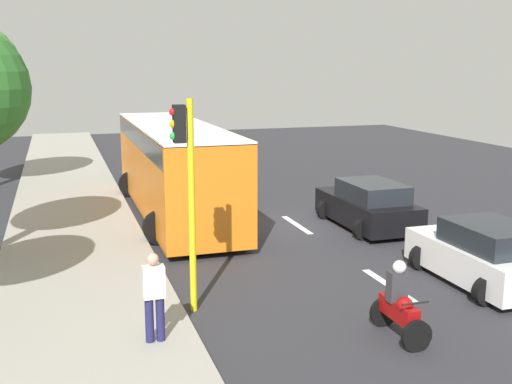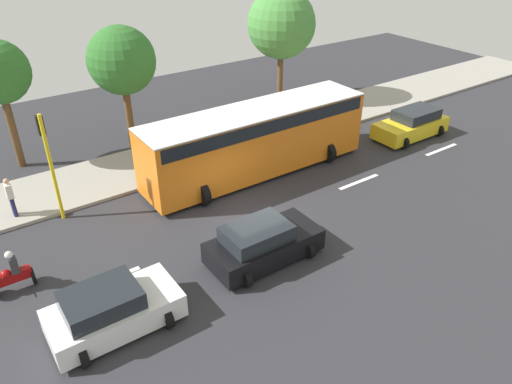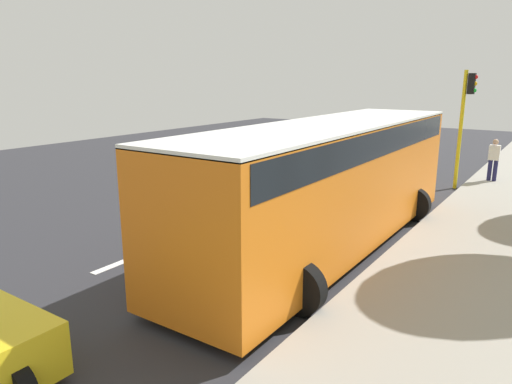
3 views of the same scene
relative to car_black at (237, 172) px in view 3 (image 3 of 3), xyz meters
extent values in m
cube|color=#2D2D33|center=(2.08, -0.95, -0.76)|extent=(40.00, 60.00, 0.10)
cube|color=#9E998E|center=(9.08, -0.95, -0.64)|extent=(4.00, 60.00, 0.15)
cube|color=white|center=(2.08, -6.95, -0.71)|extent=(0.20, 2.40, 0.01)
cube|color=white|center=(2.08, -0.95, -0.71)|extent=(0.20, 2.40, 0.01)
cube|color=white|center=(2.08, 5.05, -0.71)|extent=(0.20, 2.40, 0.01)
cube|color=white|center=(2.08, 11.05, -0.71)|extent=(0.20, 2.40, 0.01)
cube|color=black|center=(0.00, -0.08, -0.15)|extent=(1.86, 4.12, 0.80)
cube|color=#1E2328|center=(0.00, 0.25, 0.53)|extent=(1.56, 2.31, 0.56)
cylinder|color=black|center=(0.82, -1.44, -0.39)|extent=(0.64, 0.22, 0.64)
cylinder|color=black|center=(-0.82, -1.44, -0.39)|extent=(0.64, 0.22, 0.64)
cylinder|color=black|center=(0.82, 1.28, -0.39)|extent=(0.64, 0.22, 0.64)
cylinder|color=black|center=(-0.82, 1.28, -0.39)|extent=(0.64, 0.22, 0.64)
cube|color=white|center=(-0.15, 5.51, -0.15)|extent=(1.90, 3.87, 0.80)
cube|color=#1E2328|center=(-0.15, 5.82, 0.53)|extent=(1.60, 2.17, 0.56)
cylinder|color=black|center=(0.69, 4.24, -0.39)|extent=(0.64, 0.22, 0.64)
cylinder|color=black|center=(-0.99, 4.24, -0.39)|extent=(0.64, 0.22, 0.64)
cylinder|color=black|center=(0.69, 6.79, -0.39)|extent=(0.64, 0.22, 0.64)
cylinder|color=black|center=(-0.99, 6.79, -0.39)|extent=(0.64, 0.22, 0.64)
cube|color=orange|center=(5.60, -3.62, 0.94)|extent=(2.50, 11.00, 2.90)
cube|color=black|center=(5.60, -3.62, 2.04)|extent=(2.52, 10.56, 0.60)
cube|color=white|center=(5.60, -3.62, 2.41)|extent=(2.50, 11.00, 0.08)
cylinder|color=black|center=(4.50, -0.10, -0.21)|extent=(1.00, 0.30, 1.00)
cylinder|color=black|center=(6.70, -0.10, -0.21)|extent=(1.00, 0.30, 1.00)
cylinder|color=black|center=(4.50, -7.14, -0.21)|extent=(1.00, 0.30, 1.00)
cylinder|color=black|center=(6.70, -7.14, -0.21)|extent=(1.00, 0.30, 1.00)
cylinder|color=black|center=(3.37, 8.28, -0.41)|extent=(0.60, 0.10, 0.60)
cylinder|color=black|center=(3.37, 7.08, -0.41)|extent=(0.60, 0.10, 0.60)
cube|color=#990C0C|center=(3.37, 7.63, -0.16)|extent=(0.28, 1.10, 0.36)
sphere|color=#990C0C|center=(3.37, 7.83, 0.02)|extent=(0.32, 0.32, 0.32)
cylinder|color=black|center=(3.37, 8.18, 0.19)|extent=(0.55, 0.04, 0.04)
cube|color=#333338|center=(3.37, 7.53, 0.29)|extent=(0.36, 0.24, 0.60)
sphere|color=silver|center=(3.37, 7.58, 0.69)|extent=(0.26, 0.26, 0.26)
cylinder|color=#1E1E4C|center=(7.80, 6.70, -0.14)|extent=(0.16, 0.16, 0.85)
cylinder|color=#1E1E4C|center=(8.00, 6.70, -0.14)|extent=(0.16, 0.16, 0.85)
cube|color=silver|center=(7.90, 6.70, 0.59)|extent=(0.40, 0.24, 0.60)
sphere|color=tan|center=(7.90, 6.70, 1.02)|extent=(0.22, 0.22, 0.22)
cylinder|color=yellow|center=(6.83, 5.12, 1.54)|extent=(0.14, 0.14, 4.50)
cube|color=black|center=(7.05, 5.12, 3.29)|extent=(0.24, 0.24, 0.76)
sphere|color=red|center=(7.17, 5.12, 3.53)|extent=(0.16, 0.16, 0.16)
sphere|color=#F2A50C|center=(7.17, 5.12, 3.29)|extent=(0.16, 0.16, 0.16)
sphere|color=green|center=(7.17, 5.12, 3.05)|extent=(0.16, 0.16, 0.16)
camera|label=1|loc=(9.40, 17.48, 4.46)|focal=43.70mm
camera|label=2|loc=(-11.35, 8.17, 10.38)|focal=34.34mm
camera|label=3|loc=(10.46, -14.06, 3.48)|focal=32.90mm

